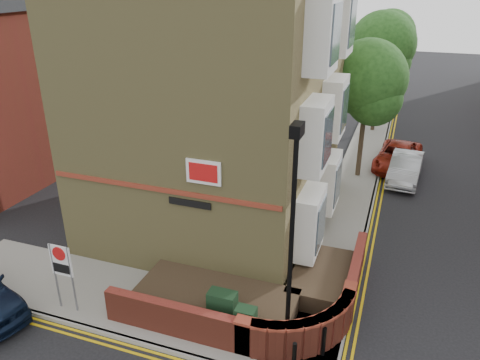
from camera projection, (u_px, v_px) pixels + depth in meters
The scene contains 20 objects.
pavement_corner at pixel (130, 300), 14.62m from camera, with size 13.00×3.00×0.12m, color gray.
pavement_main at pixel (362, 162), 25.41m from camera, with size 2.00×32.00×0.12m, color gray.
kerb_side at pixel (102, 332), 13.33m from camera, with size 13.00×0.15×0.12m, color gray.
kerb_main_near at pixel (381, 164), 25.11m from camera, with size 0.15×32.00×0.12m, color gray.
yellow_lines_side at pixel (97, 339), 13.14m from camera, with size 13.00×0.28×0.01m, color gold.
yellow_lines_main at pixel (385, 166), 25.05m from camera, with size 0.28×32.00×0.01m, color gold.
corner_building at pixel (223, 67), 17.54m from camera, with size 8.95×10.40×13.60m.
garden_wall at pixel (246, 307), 14.43m from camera, with size 6.80×6.00×1.20m, color maroon, non-canonical shape.
lamppost at pixel (291, 244), 11.46m from camera, with size 0.25×0.50×6.30m.
utility_cabinet_large at pixel (222, 310), 13.20m from camera, with size 0.80×0.45×1.20m, color #16321C.
utility_cabinet_small at pixel (246, 325), 12.71m from camera, with size 0.55×0.40×1.10m, color #16321C.
bollard_near at pixel (294, 357), 11.77m from camera, with size 0.11×0.11×0.90m, color black.
bollard_far at pixel (324, 342), 12.27m from camera, with size 0.11×0.11×0.90m, color black.
zone_sign at pixel (62, 266), 13.58m from camera, with size 0.72×0.07×2.20m.
tree_near at pixel (367, 84), 21.86m from camera, with size 3.64×3.65×6.70m.
tree_mid at pixel (382, 50), 28.55m from camera, with size 4.03×4.03×7.42m.
tree_far at pixel (389, 39), 35.56m from camera, with size 3.81×3.81×7.00m.
traffic_light_assembly at pixel (387, 80), 31.95m from camera, with size 0.20×0.16×4.20m.
silver_car_near at pixel (406, 168), 23.06m from camera, with size 1.41×4.03×1.33m, color #A1A5A9.
red_car_main at pixel (398, 156), 24.63m from camera, with size 2.07×4.50×1.25m, color maroon.
Camera 1 is at (3.74, -8.51, 9.40)m, focal length 35.00 mm.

